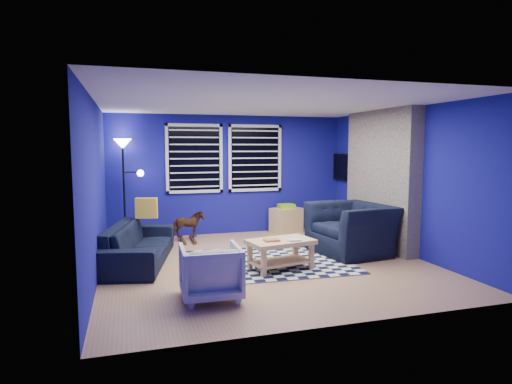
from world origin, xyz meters
TOP-DOWN VIEW (x-y plane):
  - floor at (0.00, 0.00)m, footprint 5.00×5.00m
  - ceiling at (0.00, 0.00)m, footprint 5.00×5.00m
  - wall_back at (0.00, 2.50)m, footprint 5.00×0.00m
  - wall_left at (-2.50, 0.00)m, footprint 0.00×5.00m
  - wall_right at (2.50, 0.00)m, footprint 0.00×5.00m
  - fireplace at (2.36, 0.50)m, footprint 0.65×2.00m
  - window_left at (-0.75, 2.46)m, footprint 1.17×0.06m
  - window_right at (0.55, 2.46)m, footprint 1.17×0.06m
  - tv at (2.45, 2.00)m, footprint 0.07×1.00m
  - rug at (0.06, 0.02)m, footprint 2.59×2.11m
  - sofa at (-1.93, 0.55)m, footprint 2.26×1.27m
  - armchair_big at (1.61, 0.17)m, footprint 1.47×1.32m
  - armchair_bent at (-1.14, -1.34)m, footprint 0.73×0.75m
  - rocking_horse at (-0.99, 1.90)m, footprint 0.36×0.65m
  - coffee_table at (0.09, -0.44)m, footprint 1.05×0.73m
  - cabinet at (1.19, 2.25)m, footprint 0.72×0.59m
  - floor_lamp at (-2.13, 2.25)m, footprint 0.54×0.33m
  - throw_pillow at (-1.78, 1.15)m, footprint 0.38×0.19m

SIDE VIEW (x-z plane):
  - floor at x=0.00m, z-range 0.00..0.00m
  - rug at x=0.06m, z-range 0.00..0.02m
  - cabinet at x=1.19m, z-range -0.03..0.58m
  - sofa at x=-1.93m, z-range 0.00..0.62m
  - armchair_bent at x=-1.14m, z-range 0.00..0.66m
  - coffee_table at x=0.09m, z-range 0.09..0.57m
  - rocking_horse at x=-0.99m, z-range 0.07..0.60m
  - armchair_big at x=1.61m, z-range 0.00..0.86m
  - throw_pillow at x=-1.78m, z-range 0.62..0.97m
  - fireplace at x=2.36m, z-range -0.05..2.45m
  - wall_back at x=0.00m, z-range -1.25..3.75m
  - wall_left at x=-2.50m, z-range -1.25..3.75m
  - wall_right at x=2.50m, z-range -1.25..3.75m
  - tv at x=2.45m, z-range 1.11..1.69m
  - window_left at x=-0.75m, z-range 0.89..2.31m
  - window_right at x=0.55m, z-range 0.89..2.31m
  - floor_lamp at x=-2.13m, z-range 0.64..2.63m
  - ceiling at x=0.00m, z-range 2.50..2.50m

